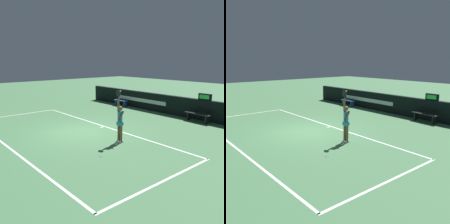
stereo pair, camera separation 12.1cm
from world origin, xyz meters
The scene contains 8 objects.
ground_plane centered at (0.00, 0.00, 0.00)m, with size 60.00×60.00×0.00m, color #45774C.
court_lines centered at (0.00, -1.01, 0.00)m, with size 12.26×5.26×0.00m.
back_wall centered at (0.00, 6.95, 0.63)m, with size 15.67×0.29×1.26m.
speed_display centered at (2.79, 6.95, 1.44)m, with size 0.79×0.17×0.38m.
tennis_player centered at (2.49, 0.41, 0.98)m, with size 0.42×0.36×2.37m.
tennis_ball centered at (2.81, 0.14, 2.35)m, with size 0.07×0.07×0.07m.
courtside_bench_near centered at (-3.96, 6.37, 0.35)m, with size 1.24×0.42×0.48m.
courtside_bench_far centered at (2.74, 6.36, 0.39)m, with size 1.61×0.45×0.51m.
Camera 2 is at (10.50, -6.73, 3.64)m, focal length 40.36 mm.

